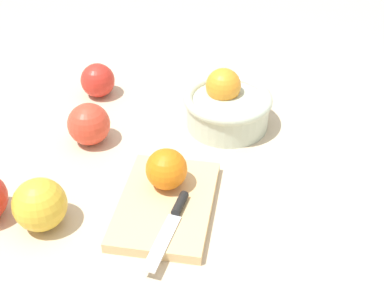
% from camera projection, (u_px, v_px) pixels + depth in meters
% --- Properties ---
extents(ground_plane, '(2.40, 2.40, 0.00)m').
position_uv_depth(ground_plane, '(161.00, 159.00, 0.91)').
color(ground_plane, beige).
extents(bowl, '(0.17, 0.17, 0.11)m').
position_uv_depth(bowl, '(227.00, 106.00, 0.98)').
color(bowl, beige).
rests_on(bowl, ground_plane).
extents(cutting_board, '(0.23, 0.18, 0.02)m').
position_uv_depth(cutting_board, '(166.00, 204.00, 0.81)').
color(cutting_board, '#DBB77F').
rests_on(cutting_board, ground_plane).
extents(orange_on_board, '(0.07, 0.07, 0.07)m').
position_uv_depth(orange_on_board, '(166.00, 169.00, 0.81)').
color(orange_on_board, orange).
rests_on(orange_on_board, cutting_board).
extents(knife, '(0.16, 0.02, 0.01)m').
position_uv_depth(knife, '(173.00, 219.00, 0.76)').
color(knife, silver).
rests_on(knife, cutting_board).
extents(apple_front_left, '(0.07, 0.07, 0.07)m').
position_uv_depth(apple_front_left, '(98.00, 80.00, 1.07)').
color(apple_front_left, red).
rests_on(apple_front_left, ground_plane).
extents(apple_front_right, '(0.08, 0.08, 0.08)m').
position_uv_depth(apple_front_right, '(40.00, 205.00, 0.76)').
color(apple_front_right, gold).
rests_on(apple_front_right, ground_plane).
extents(apple_front_center, '(0.08, 0.08, 0.08)m').
position_uv_depth(apple_front_center, '(89.00, 124.00, 0.93)').
color(apple_front_center, '#D6422D').
rests_on(apple_front_center, ground_plane).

